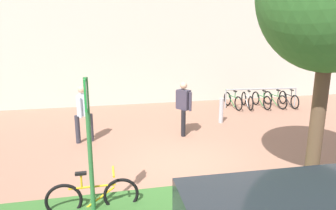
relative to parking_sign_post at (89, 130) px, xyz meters
name	(u,v)px	position (x,y,z in m)	size (l,w,h in m)	color
ground_plane	(180,164)	(2.08, 1.85, -1.67)	(60.00, 60.00, 0.00)	#936651
planter_strip	(185,203)	(1.70, 0.00, -1.59)	(7.00, 1.10, 0.16)	#336028
parking_sign_post	(89,130)	(0.00, 0.00, 0.00)	(0.08, 0.36, 2.57)	#2D7238
bike_at_sign	(93,197)	(0.00, 0.12, -1.32)	(1.68, 0.42, 0.86)	black
bike_rack_cluster	(261,99)	(6.94, 6.79, -1.33)	(3.20, 1.79, 0.83)	#99999E
bollard_steel	(221,111)	(4.40, 5.02, -1.22)	(0.16, 0.16, 0.90)	#ADADB2
person_shirt_white	(83,110)	(-0.33, 4.01, -0.69)	(0.52, 0.59, 1.72)	#2D2D38
person_suited_dark	(184,105)	(2.73, 4.03, -0.69)	(0.44, 0.50, 1.72)	black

